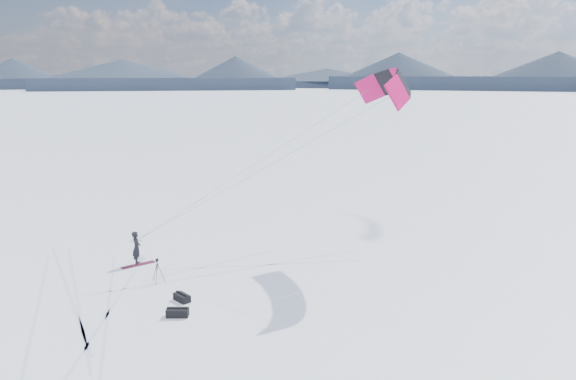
# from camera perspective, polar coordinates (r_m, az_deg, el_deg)

# --- Properties ---
(ground) EXTENTS (1800.00, 1800.00, 0.00)m
(ground) POSITION_cam_1_polar(r_m,az_deg,el_deg) (25.13, -16.40, -9.77)
(ground) COLOR white
(horizon_hills) EXTENTS (704.00, 704.00, 8.41)m
(horizon_hills) POSITION_cam_1_polar(r_m,az_deg,el_deg) (24.12, -16.86, -2.32)
(horizon_hills) COLOR #172130
(horizon_hills) RESTS_ON ground
(snow_tracks) EXTENTS (17.62, 14.39, 0.01)m
(snow_tracks) POSITION_cam_1_polar(r_m,az_deg,el_deg) (24.73, -17.85, -10.22)
(snow_tracks) COLOR #B0B8D8
(snow_tracks) RESTS_ON ground
(snowkiter) EXTENTS (0.53, 0.68, 1.64)m
(snowkiter) POSITION_cam_1_polar(r_m,az_deg,el_deg) (28.22, -15.04, -7.29)
(snowkiter) COLOR black
(snowkiter) RESTS_ON ground
(snowboard) EXTENTS (1.40, 1.36, 0.04)m
(snowboard) POSITION_cam_1_polar(r_m,az_deg,el_deg) (28.05, -14.98, -7.35)
(snowboard) COLOR maroon
(snowboard) RESTS_ON ground
(tripod) EXTENTS (0.59, 0.51, 1.11)m
(tripod) POSITION_cam_1_polar(r_m,az_deg,el_deg) (25.38, -13.13, -7.65)
(tripod) COLOR black
(tripod) RESTS_ON ground
(gear_bag_a) EXTENTS (0.86, 0.46, 0.37)m
(gear_bag_a) POSITION_cam_1_polar(r_m,az_deg,el_deg) (22.10, -11.16, -12.10)
(gear_bag_a) COLOR black
(gear_bag_a) RESTS_ON ground
(gear_bag_b) EXTENTS (0.83, 0.80, 0.35)m
(gear_bag_b) POSITION_cam_1_polar(r_m,az_deg,el_deg) (23.45, -10.73, -10.67)
(gear_bag_b) COLOR black
(gear_bag_b) RESTS_ON ground
(power_kite) EXTENTS (13.13, 5.90, 8.11)m
(power_kite) POSITION_cam_1_polar(r_m,az_deg,el_deg) (27.37, 10.20, 10.29)
(power_kite) COLOR #D00B56
(power_kite) RESTS_ON ground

